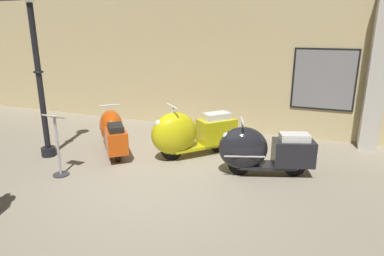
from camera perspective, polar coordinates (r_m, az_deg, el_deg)
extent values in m
plane|color=gray|center=(5.87, -6.36, -8.93)|extent=(60.00, 60.00, 0.00)
cube|color=#CCB784|center=(8.60, 4.07, 10.68)|extent=(18.00, 0.20, 3.28)
cube|color=black|center=(8.15, 21.31, 7.60)|extent=(1.35, 0.03, 1.37)
cube|color=gray|center=(8.13, 21.31, 7.58)|extent=(1.27, 0.01, 1.29)
cube|color=beige|center=(7.96, 28.82, 8.22)|extent=(0.36, 0.36, 3.28)
cylinder|color=black|center=(7.64, -13.36, -1.62)|extent=(0.30, 0.34, 0.38)
cylinder|color=silver|center=(7.64, -13.36, -1.62)|extent=(0.18, 0.19, 0.17)
cylinder|color=black|center=(6.78, -12.48, -3.89)|extent=(0.30, 0.34, 0.38)
cylinder|color=silver|center=(6.78, -12.48, -3.89)|extent=(0.18, 0.19, 0.17)
cube|color=#C6470F|center=(7.22, -12.94, -2.83)|extent=(0.85, 0.91, 0.05)
ellipsoid|color=#C6470F|center=(7.51, -13.45, 0.24)|extent=(0.90, 0.93, 0.72)
cube|color=#C6470F|center=(6.75, -12.64, -2.12)|extent=(0.71, 0.74, 0.42)
cube|color=black|center=(6.67, -12.78, 0.06)|extent=(0.50, 0.52, 0.11)
sphere|color=silver|center=(7.72, -13.78, 2.19)|extent=(0.14, 0.14, 0.14)
cylinder|color=silver|center=(7.46, -13.65, 2.75)|extent=(0.04, 0.04, 0.27)
cylinder|color=silver|center=(7.43, -13.72, 3.75)|extent=(0.34, 0.29, 0.03)
cube|color=silver|center=(7.51, -15.27, -0.28)|extent=(0.42, 0.50, 0.02)
cylinder|color=black|center=(6.68, -3.40, -3.57)|extent=(0.37, 0.39, 0.44)
cylinder|color=silver|center=(6.68, -3.40, -3.57)|extent=(0.21, 0.22, 0.20)
cylinder|color=black|center=(7.13, 4.43, -2.26)|extent=(0.37, 0.39, 0.44)
cylinder|color=silver|center=(7.13, 4.43, -2.26)|extent=(0.21, 0.22, 0.20)
cube|color=gold|center=(6.89, 0.64, -3.07)|extent=(1.01, 1.04, 0.06)
ellipsoid|color=gold|center=(6.59, -3.00, -0.91)|extent=(1.06, 1.08, 0.84)
cube|color=gold|center=(7.03, 4.16, -0.43)|extent=(0.84, 0.86, 0.49)
cube|color=silver|center=(6.95, 4.21, 2.02)|extent=(0.59, 0.60, 0.13)
sphere|color=silver|center=(6.42, -5.59, 0.69)|extent=(0.17, 0.17, 0.17)
cylinder|color=silver|center=(6.48, -3.32, 2.32)|extent=(0.05, 0.05, 0.31)
cylinder|color=silver|center=(6.44, -3.35, 3.65)|extent=(0.38, 0.36, 0.04)
cylinder|color=black|center=(6.08, 7.99, -5.97)|extent=(0.41, 0.20, 0.41)
cylinder|color=silver|center=(6.08, 7.99, -5.97)|extent=(0.20, 0.15, 0.18)
cylinder|color=black|center=(6.25, 16.89, -5.92)|extent=(0.41, 0.20, 0.41)
cylinder|color=silver|center=(6.25, 16.89, -5.92)|extent=(0.20, 0.15, 0.18)
cube|color=black|center=(6.15, 12.48, -6.14)|extent=(1.03, 0.65, 0.05)
ellipsoid|color=black|center=(5.98, 8.58, -3.40)|extent=(0.98, 0.77, 0.77)
cube|color=black|center=(6.16, 16.69, -4.00)|extent=(0.78, 0.60, 0.45)
cube|color=silver|center=(6.07, 16.91, -1.48)|extent=(0.55, 0.42, 0.12)
sphere|color=silver|center=(5.89, 5.90, -1.44)|extent=(0.15, 0.15, 0.15)
cylinder|color=silver|center=(5.87, 8.43, -0.14)|extent=(0.04, 0.04, 0.28)
cylinder|color=silver|center=(5.83, 8.49, 1.20)|extent=(0.17, 0.44, 0.03)
cube|color=silver|center=(5.76, 8.81, -4.76)|extent=(0.65, 0.23, 0.02)
cylinder|color=black|center=(7.51, -23.00, -3.67)|extent=(0.28, 0.28, 0.18)
cylinder|color=black|center=(7.16, -24.33, 7.50)|extent=(0.11, 0.11, 2.77)
torus|color=black|center=(7.15, -24.46, 8.59)|extent=(0.19, 0.19, 0.04)
cylinder|color=#333338|center=(6.49, -21.17, -7.32)|extent=(0.28, 0.28, 0.02)
cylinder|color=#A5A5AD|center=(6.31, -21.67, -2.93)|extent=(0.04, 0.04, 1.03)
cube|color=silver|center=(6.16, -22.19, 1.77)|extent=(0.33, 0.23, 0.12)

